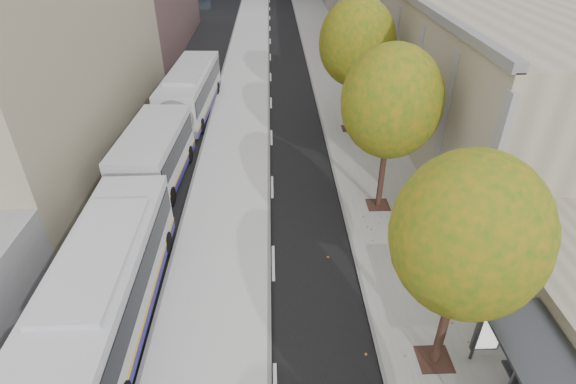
{
  "coord_description": "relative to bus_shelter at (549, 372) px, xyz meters",
  "views": [
    {
      "loc": [
        -1.56,
        3.76,
        12.71
      ],
      "look_at": [
        -0.97,
        19.6,
        2.5
      ],
      "focal_mm": 28.0,
      "sensor_mm": 36.0,
      "label": 1
    }
  ],
  "objects": [
    {
      "name": "bus_platform",
      "position": [
        -9.56,
        24.04,
        -2.11
      ],
      "size": [
        4.25,
        150.0,
        0.15
      ],
      "primitive_type": "cube",
      "color": "silver",
      "rests_on": "ground"
    },
    {
      "name": "sidewalk",
      "position": [
        -1.56,
        24.04,
        -2.15
      ],
      "size": [
        4.75,
        150.0,
        0.08
      ],
      "primitive_type": "cube",
      "color": "gray",
      "rests_on": "ground"
    },
    {
      "name": "bus_shelter",
      "position": [
        0.0,
        0.0,
        0.0
      ],
      "size": [
        1.9,
        4.4,
        2.53
      ],
      "color": "#383A3F",
      "rests_on": "sidewalk"
    },
    {
      "name": "tree_c",
      "position": [
        -2.09,
        2.04,
        3.06
      ],
      "size": [
        4.2,
        4.2,
        7.28
      ],
      "color": "black",
      "rests_on": "sidewalk"
    },
    {
      "name": "tree_d",
      "position": [
        -2.09,
        11.04,
        3.28
      ],
      "size": [
        4.4,
        4.4,
        7.6
      ],
      "color": "black",
      "rests_on": "sidewalk"
    },
    {
      "name": "tree_e",
      "position": [
        -2.09,
        20.04,
        3.5
      ],
      "size": [
        4.6,
        4.6,
        7.92
      ],
      "color": "black",
      "rests_on": "sidewalk"
    },
    {
      "name": "bus_far",
      "position": [
        -13.16,
        19.34,
        -0.54
      ],
      "size": [
        3.59,
        18.26,
        3.03
      ],
      "rotation": [
        0.0,
        0.0,
        -0.05
      ],
      "color": "silver",
      "rests_on": "ground"
    },
    {
      "name": "distant_car",
      "position": [
        -12.68,
        29.28,
        -1.53
      ],
      "size": [
        1.69,
        3.89,
        1.31
      ],
      "primitive_type": "imported",
      "rotation": [
        0.0,
        0.0,
        -0.04
      ],
      "color": "white",
      "rests_on": "ground"
    }
  ]
}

